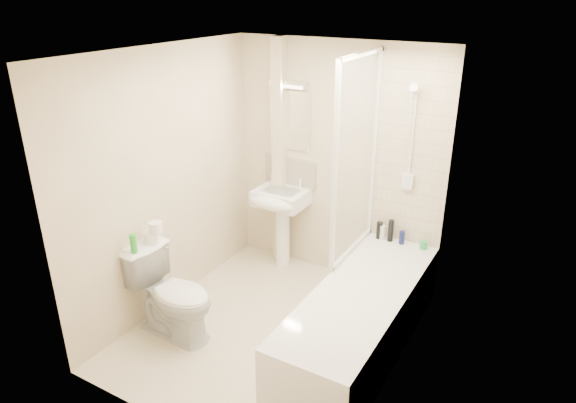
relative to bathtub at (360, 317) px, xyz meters
The scene contains 24 objects.
floor 0.83m from the bathtub, 165.07° to the right, with size 2.50×2.50×0.00m, color beige.
wall_back 1.58m from the bathtub, 125.54° to the left, with size 2.20×0.02×2.40m, color beige.
wall_left 2.07m from the bathtub, behind, with size 0.02×2.50×2.40m, color beige.
wall_right 1.00m from the bathtub, 29.74° to the right, with size 0.02×2.50×2.40m, color beige.
ceiling 2.25m from the bathtub, 165.07° to the right, with size 2.20×2.50×0.02m, color white.
tile_back 1.54m from the bathtub, 90.00° to the left, with size 0.70×0.01×1.75m, color beige.
tile_right 1.19m from the bathtub, ahead, with size 0.01×2.10×1.75m, color beige.
pipe_boxing 1.92m from the bathtub, 144.15° to the left, with size 0.12×0.12×2.40m, color beige.
splashback 1.80m from the bathtub, 140.69° to the left, with size 0.60×0.01×0.30m, color beige.
mirror 2.09m from the bathtub, 140.74° to the left, with size 0.46×0.01×0.60m, color white.
strip_light 2.32m from the bathtub, 141.37° to the left, with size 0.42×0.07×0.07m, color silver.
bathtub is the anchor object (origin of this frame).
shower_screen 1.35m from the bathtub, 120.33° to the left, with size 0.04×0.92×1.80m.
shower_fixture 1.60m from the bathtub, 90.10° to the left, with size 0.10×0.16×0.99m.
pedestal_sink 1.57m from the bathtub, 147.36° to the left, with size 0.52×0.48×1.01m.
bottle_black_a 1.04m from the bathtub, 102.95° to the left, with size 0.06×0.06×0.17m, color black.
bottle_white_a 1.03m from the bathtub, 100.95° to the left, with size 0.06×0.06×0.15m, color silver.
bottle_black_b 1.03m from the bathtub, 96.32° to the left, with size 0.05×0.05×0.22m, color black.
bottle_blue 1.01m from the bathtub, 89.48° to the left, with size 0.05×0.05×0.13m, color navy.
bottle_green 1.03m from the bathtub, 77.14° to the left, with size 0.07×0.07×0.08m, color green.
toilet 1.60m from the bathtub, 156.67° to the right, with size 0.81×0.49×0.80m, color white.
toilet_roll_lower 1.90m from the bathtub, 162.02° to the right, with size 0.11×0.11×0.10m, color white.
toilet_roll_upper 1.89m from the bathtub, 162.30° to the right, with size 0.11×0.11×0.09m, color white.
green_bottle 1.98m from the bathtub, 156.24° to the right, with size 0.05×0.05×0.16m, color green.
Camera 1 is at (2.01, -3.18, 2.84)m, focal length 32.00 mm.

